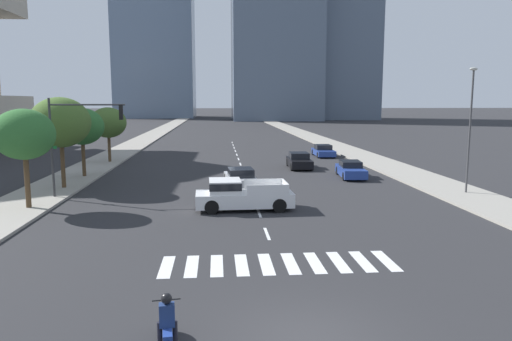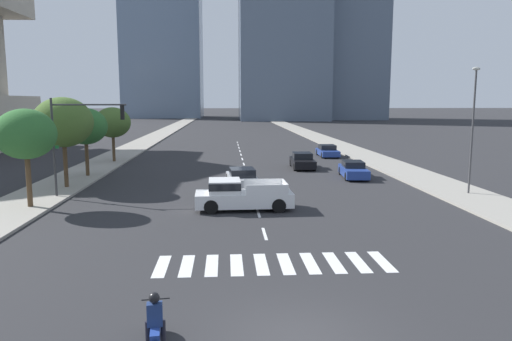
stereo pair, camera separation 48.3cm
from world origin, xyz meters
name	(u,v)px [view 1 (the left image)]	position (x,y,z in m)	size (l,w,h in m)	color
ground_plane	(307,339)	(0.00, 0.00, 0.00)	(800.00, 800.00, 0.00)	#28282B
sidewalk_east	(391,167)	(13.28, 30.00, 0.07)	(4.00, 260.00, 0.15)	gray
sidewalk_west	(86,170)	(-13.28, 30.00, 0.07)	(4.00, 260.00, 0.15)	gray
crosswalk_near	(278,264)	(0.00, 5.61, 0.00)	(8.55, 2.35, 0.01)	silver
lane_divider_center	(240,164)	(0.00, 33.61, 0.00)	(0.14, 50.00, 0.01)	silver
motorcycle_lead	(167,328)	(-3.41, -0.31, 0.58)	(0.70, 2.18, 1.49)	black
pickup_truck	(240,195)	(-0.99, 14.53, 0.81)	(5.34, 2.23, 1.67)	silver
sedan_silver_0	(240,178)	(-0.58, 21.88, 0.58)	(2.23, 4.61, 1.27)	#B7BABF
sedan_black_1	(299,161)	(5.07, 30.47, 0.63)	(2.00, 4.45, 1.38)	black
sedan_blue_2	(323,151)	(9.23, 39.27, 0.57)	(1.95, 4.36, 1.24)	navy
sedan_blue_3	(351,170)	(8.20, 25.03, 0.59)	(2.11, 4.62, 1.27)	navy
traffic_signal_far	(79,129)	(-10.45, 18.34, 4.23)	(4.72, 0.28, 5.94)	#333335
street_lamp_east	(470,121)	(13.58, 17.58, 4.65)	(0.50, 0.24, 7.80)	#3F3F42
street_tree_nearest	(24,135)	(-12.48, 15.38, 4.12)	(3.21, 3.21, 5.36)	#4C3823
street_tree_second	(60,123)	(-12.48, 21.48, 4.50)	(3.91, 3.91, 6.02)	#4C3823
street_tree_third	(82,127)	(-12.48, 26.48, 3.97)	(3.31, 3.31, 5.24)	#4C3823
street_tree_fourth	(108,123)	(-12.48, 35.45, 3.87)	(3.40, 3.40, 5.18)	#4C3823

